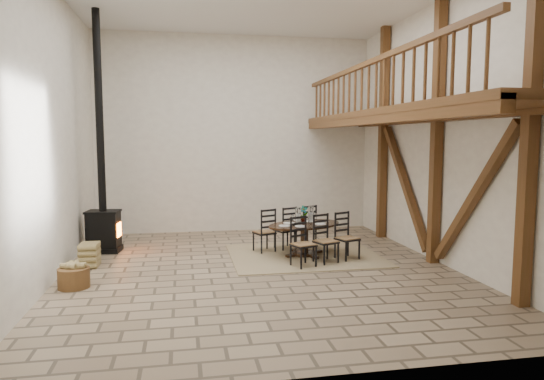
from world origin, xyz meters
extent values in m
plane|color=#9B8467|center=(0.00, 0.00, 0.00)|extent=(8.00, 8.00, 0.00)
cube|color=white|center=(0.00, 4.00, 2.50)|extent=(7.00, 0.02, 5.00)
cube|color=white|center=(0.00, -4.00, 2.50)|extent=(7.00, 0.02, 5.00)
cube|color=white|center=(-3.50, 0.00, 2.50)|extent=(0.02, 8.00, 5.00)
cube|color=white|center=(3.50, 0.00, 2.50)|extent=(0.02, 8.00, 5.00)
cube|color=brown|center=(3.38, -2.50, 2.50)|extent=(0.18, 0.18, 5.00)
cube|color=brown|center=(3.38, 0.00, 2.50)|extent=(0.18, 0.18, 5.00)
cube|color=brown|center=(3.38, 2.50, 2.50)|extent=(0.18, 0.18, 5.00)
cube|color=brown|center=(3.38, -1.25, 1.40)|extent=(0.14, 2.16, 2.54)
cube|color=brown|center=(3.38, 1.25, 1.40)|extent=(0.14, 2.16, 2.54)
cube|color=brown|center=(3.38, 0.00, 2.80)|extent=(0.20, 7.80, 0.20)
cube|color=brown|center=(2.70, 0.00, 2.85)|extent=(1.60, 7.80, 0.12)
cube|color=brown|center=(2.00, 0.00, 2.75)|extent=(0.18, 7.80, 0.22)
cube|color=brown|center=(2.00, 0.00, 3.75)|extent=(0.09, 7.60, 0.09)
cube|color=brown|center=(2.00, 0.00, 3.33)|extent=(0.06, 7.60, 0.86)
cube|color=tan|center=(1.06, 0.96, 0.01)|extent=(3.00, 2.50, 0.02)
ellipsoid|color=black|center=(1.06, 0.96, 0.64)|extent=(1.85, 1.49, 0.04)
cylinder|color=black|center=(1.06, 0.96, 0.31)|extent=(0.16, 0.16, 0.58)
cylinder|color=black|center=(1.06, 0.96, 0.05)|extent=(0.50, 0.50, 0.06)
cube|color=#A5794C|center=(0.83, 0.11, 0.43)|extent=(0.50, 0.49, 0.04)
cube|color=black|center=(0.83, 0.11, 0.20)|extent=(0.48, 0.48, 0.41)
cube|color=black|center=(0.76, 0.26, 0.67)|extent=(0.33, 0.16, 0.53)
cube|color=#A5794C|center=(1.32, 0.30, 0.43)|extent=(0.50, 0.49, 0.04)
cube|color=black|center=(1.32, 0.30, 0.20)|extent=(0.48, 0.48, 0.41)
cube|color=black|center=(1.26, 0.46, 0.67)|extent=(0.33, 0.16, 0.53)
cube|color=#A5794C|center=(1.81, 0.49, 0.43)|extent=(0.50, 0.49, 0.04)
cube|color=black|center=(1.81, 0.49, 0.20)|extent=(0.48, 0.48, 0.41)
cube|color=black|center=(1.75, 0.65, 0.67)|extent=(0.33, 0.16, 0.53)
cube|color=#A5794C|center=(0.31, 1.42, 0.43)|extent=(0.50, 0.49, 0.04)
cube|color=black|center=(0.31, 1.42, 0.20)|extent=(0.48, 0.48, 0.41)
cube|color=black|center=(0.37, 1.27, 0.67)|extent=(0.33, 0.16, 0.53)
cube|color=#A5794C|center=(0.80, 1.62, 0.43)|extent=(0.50, 0.49, 0.04)
cube|color=black|center=(0.80, 1.62, 0.20)|extent=(0.48, 0.48, 0.41)
cube|color=black|center=(0.87, 1.46, 0.67)|extent=(0.33, 0.16, 0.53)
cube|color=#A5794C|center=(1.30, 1.81, 0.43)|extent=(0.50, 0.49, 0.04)
cube|color=black|center=(1.30, 1.81, 0.20)|extent=(0.48, 0.48, 0.41)
cube|color=black|center=(1.36, 1.65, 0.67)|extent=(0.33, 0.16, 0.53)
cube|color=silver|center=(1.06, 0.96, 0.67)|extent=(1.38, 1.03, 0.01)
cube|color=white|center=(1.06, 0.96, 0.75)|extent=(0.84, 0.54, 0.18)
cylinder|color=white|center=(0.91, 0.90, 0.83)|extent=(0.12, 0.12, 0.34)
cylinder|color=white|center=(1.21, 1.02, 0.83)|extent=(0.12, 0.12, 0.34)
cylinder|color=silver|center=(0.91, 0.90, 0.74)|extent=(0.06, 0.06, 0.16)
cylinder|color=silver|center=(1.21, 1.02, 0.74)|extent=(0.06, 0.06, 0.16)
imported|color=#4C723F|center=(1.05, 1.00, 0.85)|extent=(0.23, 0.19, 0.37)
cube|color=black|center=(-3.02, 2.07, 0.05)|extent=(0.74, 0.60, 0.10)
cube|color=black|center=(-3.02, 2.07, 0.47)|extent=(0.68, 0.55, 0.73)
cube|color=#FF590C|center=(-2.70, 2.03, 0.47)|extent=(0.06, 0.29, 0.29)
cube|color=black|center=(-3.02, 2.07, 0.86)|extent=(0.73, 0.59, 0.04)
cylinder|color=black|center=(-3.02, 2.07, 2.94)|extent=(0.16, 0.16, 4.12)
cylinder|color=brown|center=(-3.11, -0.45, 0.16)|extent=(0.49, 0.49, 0.32)
cube|color=tan|center=(-3.11, -0.45, 0.36)|extent=(0.27, 0.27, 0.09)
cube|color=tan|center=(-3.10, 0.85, 0.22)|extent=(0.34, 0.46, 0.45)
camera|label=1|loc=(-1.35, -8.48, 2.38)|focal=32.00mm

